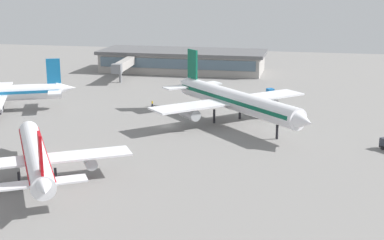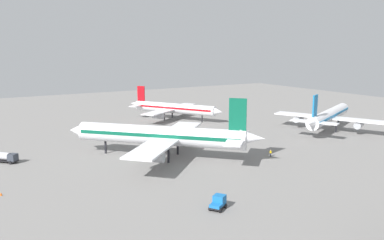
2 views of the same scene
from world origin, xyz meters
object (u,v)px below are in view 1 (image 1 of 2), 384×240
(ground_crew_worker, at_px, (152,104))
(baggage_tug, at_px, (271,92))
(airplane_at_gate, at_px, (35,156))
(airplane_taxiing, at_px, (234,100))

(ground_crew_worker, bearing_deg, baggage_tug, 31.82)
(airplane_at_gate, relative_size, airplane_taxiing, 0.88)
(ground_crew_worker, bearing_deg, airplane_taxiing, -31.01)
(airplane_taxiing, xyz_separation_m, baggage_tug, (-6.26, -33.66, -4.51))
(airplane_taxiing, height_order, baggage_tug, airplane_taxiing)
(baggage_tug, height_order, ground_crew_worker, baggage_tug)
(airplane_at_gate, height_order, ground_crew_worker, airplane_at_gate)
(baggage_tug, relative_size, ground_crew_worker, 2.24)
(airplane_at_gate, distance_m, baggage_tug, 85.99)
(baggage_tug, xyz_separation_m, ground_crew_worker, (30.26, 20.54, -0.31))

